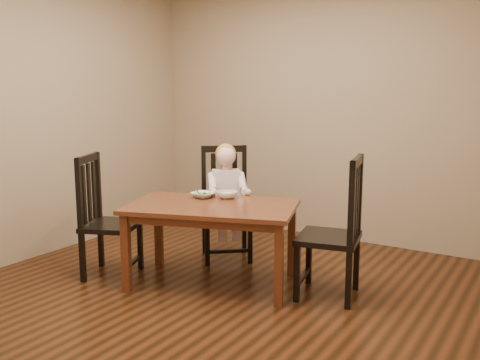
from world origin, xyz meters
The scene contains 9 objects.
room centered at (0.00, 0.00, 1.35)m, with size 4.01×4.01×2.71m.
dining_table centered at (-0.15, 0.18, 0.60)m, with size 1.54×1.20×0.68m.
chair_child centered at (-0.45, 0.84, 0.51)m, with size 0.63×0.63×1.06m.
chair_left centered at (-1.05, -0.14, 0.50)m, with size 0.58×0.59×1.05m.
chair_right centered at (0.82, 0.45, 0.53)m, with size 0.54×0.56×1.11m.
toddler centered at (-0.42, 0.80, 0.66)m, with size 0.34×0.43×0.58m, color silver, non-canonical shape.
bowl_peas centered at (-0.37, 0.35, 0.70)m, with size 0.19×0.19×0.05m, color silver.
bowl_veg centered at (-0.18, 0.45, 0.70)m, with size 0.18×0.18×0.06m, color silver.
fork centered at (-0.40, 0.32, 0.72)m, with size 0.12×0.08×0.05m.
Camera 1 is at (2.29, -3.31, 1.63)m, focal length 40.00 mm.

